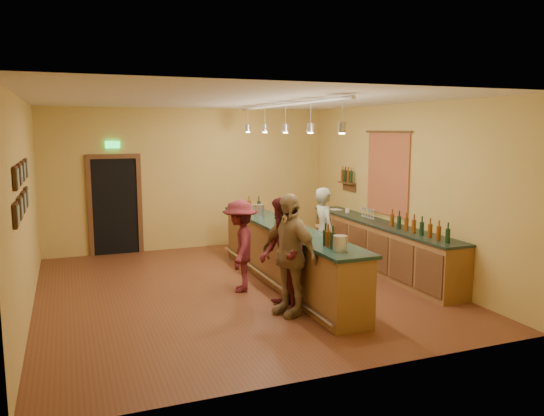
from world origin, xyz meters
name	(u,v)px	position (x,y,z in m)	size (l,w,h in m)	color
floor	(238,289)	(0.00, 0.00, 0.00)	(7.00, 7.00, 0.00)	brown
ceiling	(236,100)	(0.00, 0.00, 3.20)	(6.50, 7.00, 0.02)	silver
wall_back	(191,179)	(0.00, 3.50, 1.60)	(6.50, 0.02, 3.20)	#BC9B46
wall_front	(335,235)	(0.00, -3.50, 1.60)	(6.50, 0.02, 3.20)	#BC9B46
wall_left	(25,207)	(-3.25, 0.00, 1.60)	(0.02, 7.00, 3.20)	#BC9B46
wall_right	(400,189)	(3.25, 0.00, 1.60)	(0.02, 7.00, 3.20)	#BC9B46
doorway	(115,203)	(-1.70, 3.47, 1.13)	(1.15, 0.09, 2.48)	black
tapestry	(388,174)	(3.23, 0.40, 1.85)	(0.03, 1.40, 1.60)	#A2202D
bottle_shelf	(347,177)	(3.17, 1.90, 1.67)	(0.17, 0.55, 0.54)	#4D2C17
picture_grid	(22,188)	(-3.21, -0.75, 1.95)	(0.06, 2.20, 0.70)	#382111
back_counter	(380,246)	(2.97, 0.18, 0.49)	(0.60, 4.55, 1.27)	brown
tasting_bar	(285,250)	(0.88, 0.00, 0.61)	(0.73, 5.10, 1.38)	brown
pendant_track	(286,114)	(0.88, 0.00, 2.98)	(0.11, 4.60, 0.50)	silver
bartender	(324,232)	(1.77, 0.23, 0.83)	(0.61, 0.40, 1.67)	gray
customer_a	(283,255)	(0.29, -1.36, 0.88)	(0.86, 0.67, 1.76)	#59191E
customer_b	(289,254)	(0.33, -1.46, 0.90)	(1.06, 0.44, 1.81)	#997A51
customer_c	(240,246)	(0.02, -0.10, 0.78)	(1.01, 0.58, 1.56)	#59191E
bar_stool	(323,232)	(2.44, 1.64, 0.53)	(0.33, 0.33, 0.68)	#A6684B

